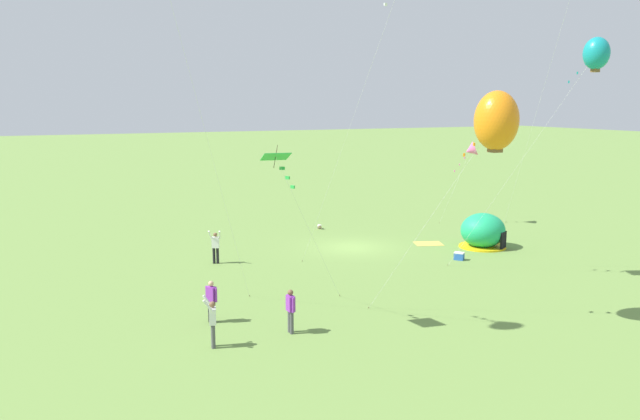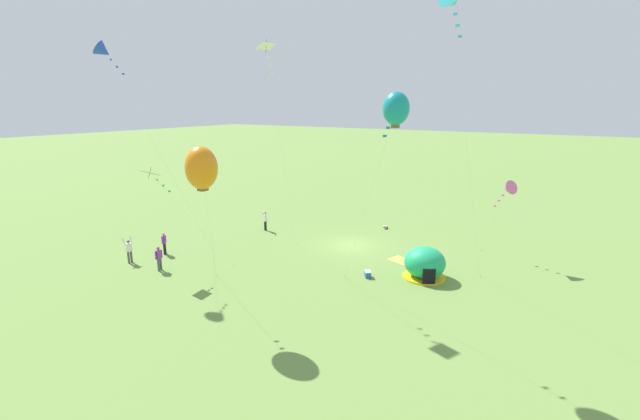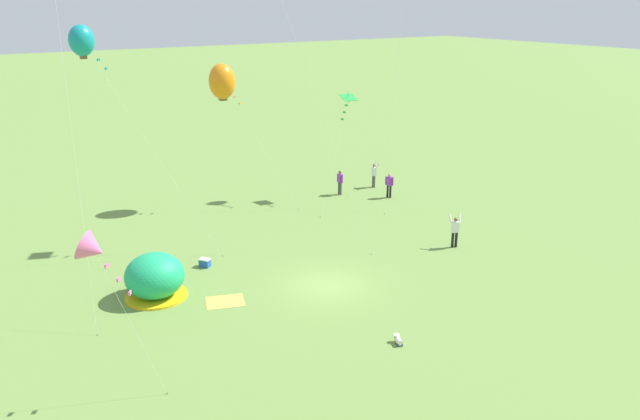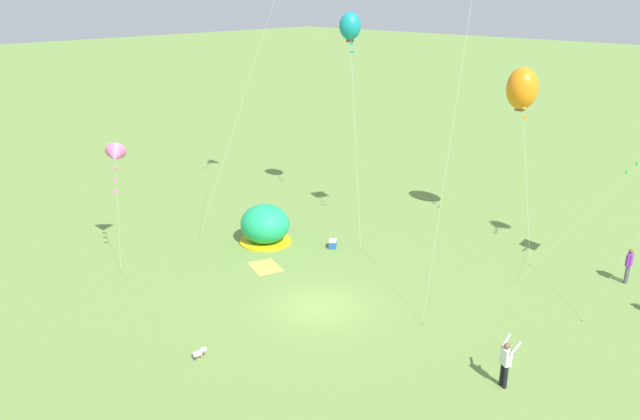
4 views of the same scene
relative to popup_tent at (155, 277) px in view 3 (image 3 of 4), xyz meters
name	(u,v)px [view 3 (image 3 of 4)]	position (x,y,z in m)	size (l,w,h in m)	color
ground_plane	(327,286)	(7.24, -3.28, -1.00)	(300.00, 300.00, 0.00)	olive
popup_tent	(155,277)	(0.00, 0.00, 0.00)	(2.81, 2.81, 2.10)	#1EAD6B
picnic_blanket	(225,302)	(2.44, -2.17, -0.99)	(1.70, 1.30, 0.01)	gold
cooler_box	(205,263)	(3.20, 1.94, -0.78)	(0.61, 0.64, 0.44)	#2659B2
toddler_crawling	(398,340)	(6.71, -9.21, -0.82)	(0.35, 0.55, 0.32)	white
person_far_back	(389,184)	(18.40, 6.03, -0.03)	(0.41, 0.51, 1.72)	black
person_arms_raised	(455,230)	(15.80, -2.96, 0.00)	(0.72, 0.64, 1.89)	black
person_strolling	(374,174)	(19.04, 8.57, 0.00)	(0.56, 0.69, 1.89)	#4C4C51
person_center_field	(340,181)	(15.97, 8.42, -0.03)	(0.25, 0.59, 1.72)	#4C4C51
kite_orange	(222,82)	(8.58, 10.86, 7.03)	(4.11, 4.59, 9.15)	silver
kite_pink	(93,249)	(-3.74, -6.27, 4.36)	(2.35, 1.96, 5.97)	silver
kite_teal	(82,41)	(-0.40, 7.17, 10.02)	(5.54, 5.11, 11.79)	silver
kite_green	(348,101)	(16.26, 8.06, 5.55)	(4.77, 3.66, 7.17)	silver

